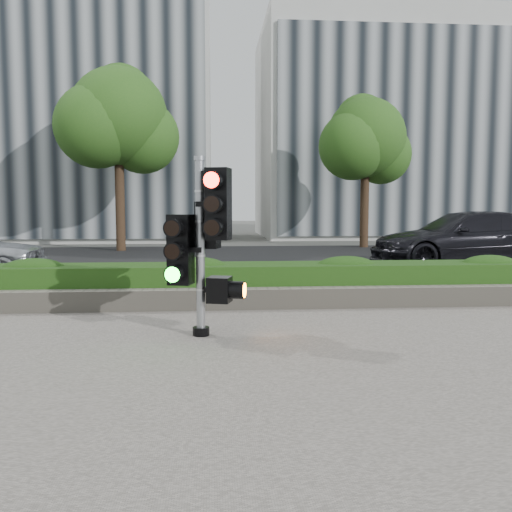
% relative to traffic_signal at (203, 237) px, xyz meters
% --- Properties ---
extents(ground, '(120.00, 120.00, 0.00)m').
position_rel_traffic_signal_xyz_m(ground, '(1.03, -0.08, -1.33)').
color(ground, '#51514C').
rests_on(ground, ground).
extents(sidewalk, '(16.00, 11.00, 0.03)m').
position_rel_traffic_signal_xyz_m(sidewalk, '(1.03, -2.58, -1.31)').
color(sidewalk, '#9E9389').
rests_on(sidewalk, ground).
extents(road, '(60.00, 13.00, 0.02)m').
position_rel_traffic_signal_xyz_m(road, '(1.03, 9.92, -1.32)').
color(road, black).
rests_on(road, ground).
extents(curb, '(60.00, 0.25, 0.12)m').
position_rel_traffic_signal_xyz_m(curb, '(1.03, 3.07, -1.27)').
color(curb, gray).
rests_on(curb, ground).
extents(stone_wall, '(12.00, 0.32, 0.34)m').
position_rel_traffic_signal_xyz_m(stone_wall, '(1.03, 1.82, -1.13)').
color(stone_wall, gray).
rests_on(stone_wall, sidewalk).
extents(hedge, '(12.00, 1.00, 0.68)m').
position_rel_traffic_signal_xyz_m(hedge, '(1.03, 2.47, -0.96)').
color(hedge, '#3C7123').
rests_on(hedge, sidewalk).
extents(building_left, '(16.00, 9.00, 15.00)m').
position_rel_traffic_signal_xyz_m(building_left, '(-7.97, 22.92, 6.17)').
color(building_left, '#B7B7B2').
rests_on(building_left, ground).
extents(building_right, '(18.00, 10.00, 12.00)m').
position_rel_traffic_signal_xyz_m(building_right, '(12.03, 24.92, 4.67)').
color(building_right, '#B7B7B2').
rests_on(building_right, ground).
extents(tree_left, '(4.61, 4.03, 7.34)m').
position_rel_traffic_signal_xyz_m(tree_left, '(-3.49, 14.48, 3.72)').
color(tree_left, black).
rests_on(tree_left, ground).
extents(tree_right, '(4.10, 3.58, 6.53)m').
position_rel_traffic_signal_xyz_m(tree_right, '(6.51, 15.47, 3.15)').
color(tree_right, black).
rests_on(tree_right, ground).
extents(traffic_signal, '(0.86, 0.70, 2.35)m').
position_rel_traffic_signal_xyz_m(traffic_signal, '(0.00, 0.00, 0.00)').
color(traffic_signal, black).
rests_on(traffic_signal, sidewalk).
extents(car_dark, '(5.61, 2.68, 1.58)m').
position_rel_traffic_signal_xyz_m(car_dark, '(7.34, 7.93, -0.52)').
color(car_dark, black).
rests_on(car_dark, road).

